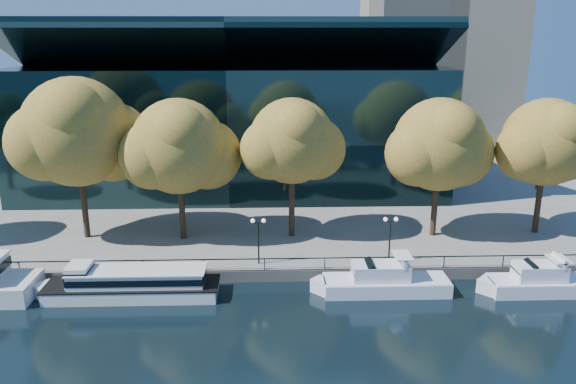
{
  "coord_description": "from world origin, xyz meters",
  "views": [
    {
      "loc": [
        0.55,
        -39.64,
        20.11
      ],
      "look_at": [
        2.11,
        8.0,
        6.29
      ],
      "focal_mm": 35.0,
      "sensor_mm": 36.0,
      "label": 1
    }
  ],
  "objects_px": {
    "cruiser_far": "(538,281)",
    "lamp_1": "(258,231)",
    "lamp_2": "(390,229)",
    "cruiser_near": "(381,281)",
    "tour_boat": "(128,283)",
    "tree_1": "(79,134)",
    "tree_4": "(441,147)",
    "tree_2": "(181,149)",
    "tree_5": "(548,144)",
    "tree_3": "(294,143)"
  },
  "relations": [
    {
      "from": "lamp_2",
      "to": "tour_boat",
      "type": "bearing_deg",
      "value": -169.73
    },
    {
      "from": "cruiser_far",
      "to": "tree_5",
      "type": "height_order",
      "value": "tree_5"
    },
    {
      "from": "tree_5",
      "to": "cruiser_far",
      "type": "bearing_deg",
      "value": -114.24
    },
    {
      "from": "lamp_1",
      "to": "tree_4",
      "type": "bearing_deg",
      "value": 20.68
    },
    {
      "from": "tree_2",
      "to": "lamp_1",
      "type": "bearing_deg",
      "value": -41.41
    },
    {
      "from": "lamp_2",
      "to": "cruiser_near",
      "type": "bearing_deg",
      "value": -110.46
    },
    {
      "from": "tree_1",
      "to": "tree_3",
      "type": "distance_m",
      "value": 19.59
    },
    {
      "from": "tree_2",
      "to": "lamp_2",
      "type": "bearing_deg",
      "value": -19.0
    },
    {
      "from": "cruiser_near",
      "to": "tree_2",
      "type": "xyz_separation_m",
      "value": [
        -16.83,
        9.98,
        8.72
      ]
    },
    {
      "from": "tree_1",
      "to": "tree_5",
      "type": "xyz_separation_m",
      "value": [
        43.5,
        -0.05,
        -1.18
      ]
    },
    {
      "from": "tour_boat",
      "to": "tree_5",
      "type": "relative_size",
      "value": 1.12
    },
    {
      "from": "tour_boat",
      "to": "tree_1",
      "type": "bearing_deg",
      "value": 120.07
    },
    {
      "from": "tour_boat",
      "to": "tree_5",
      "type": "height_order",
      "value": "tree_5"
    },
    {
      "from": "tour_boat",
      "to": "tree_5",
      "type": "distance_m",
      "value": 39.72
    },
    {
      "from": "tree_4",
      "to": "lamp_2",
      "type": "height_order",
      "value": "tree_4"
    },
    {
      "from": "tour_boat",
      "to": "tree_4",
      "type": "height_order",
      "value": "tree_4"
    },
    {
      "from": "tree_3",
      "to": "tree_5",
      "type": "relative_size",
      "value": 1.01
    },
    {
      "from": "cruiser_far",
      "to": "tree_2",
      "type": "xyz_separation_m",
      "value": [
        -29.3,
        10.46,
        8.72
      ]
    },
    {
      "from": "tree_1",
      "to": "tree_4",
      "type": "bearing_deg",
      "value": -0.89
    },
    {
      "from": "tour_boat",
      "to": "lamp_1",
      "type": "relative_size",
      "value": 3.63
    },
    {
      "from": "tree_4",
      "to": "lamp_2",
      "type": "xyz_separation_m",
      "value": [
        -5.79,
        -6.38,
        -5.72
      ]
    },
    {
      "from": "tree_1",
      "to": "lamp_2",
      "type": "bearing_deg",
      "value": -14.1
    },
    {
      "from": "tree_2",
      "to": "cruiser_far",
      "type": "bearing_deg",
      "value": -19.64
    },
    {
      "from": "tree_1",
      "to": "cruiser_near",
      "type": "bearing_deg",
      "value": -22.14
    },
    {
      "from": "tree_1",
      "to": "tree_3",
      "type": "xyz_separation_m",
      "value": [
        19.57,
        -0.23,
        -0.88
      ]
    },
    {
      "from": "tree_5",
      "to": "lamp_2",
      "type": "bearing_deg",
      "value": -156.91
    },
    {
      "from": "tour_boat",
      "to": "lamp_2",
      "type": "xyz_separation_m",
      "value": [
        21.23,
        3.85,
        2.8
      ]
    },
    {
      "from": "tree_3",
      "to": "tree_4",
      "type": "xyz_separation_m",
      "value": [
        13.67,
        -0.28,
        -0.38
      ]
    },
    {
      "from": "tour_boat",
      "to": "tree_2",
      "type": "xyz_separation_m",
      "value": [
        3.02,
        10.12,
        8.53
      ]
    },
    {
      "from": "tree_4",
      "to": "tour_boat",
      "type": "bearing_deg",
      "value": -159.27
    },
    {
      "from": "tree_2",
      "to": "cruiser_near",
      "type": "bearing_deg",
      "value": -30.68
    },
    {
      "from": "tree_5",
      "to": "tree_2",
      "type": "bearing_deg",
      "value": -179.05
    },
    {
      "from": "tour_boat",
      "to": "tree_4",
      "type": "xyz_separation_m",
      "value": [
        27.02,
        10.22,
        8.52
      ]
    },
    {
      "from": "lamp_1",
      "to": "cruiser_near",
      "type": "bearing_deg",
      "value": -20.89
    },
    {
      "from": "cruiser_far",
      "to": "tree_5",
      "type": "bearing_deg",
      "value": 65.76
    },
    {
      "from": "tree_1",
      "to": "tree_3",
      "type": "relative_size",
      "value": 1.15
    },
    {
      "from": "tree_4",
      "to": "tree_2",
      "type": "bearing_deg",
      "value": -179.75
    },
    {
      "from": "lamp_2",
      "to": "tree_1",
      "type": "bearing_deg",
      "value": 165.9
    },
    {
      "from": "cruiser_near",
      "to": "tree_1",
      "type": "xyz_separation_m",
      "value": [
        -26.06,
        10.6,
        9.97
      ]
    },
    {
      "from": "tree_1",
      "to": "lamp_1",
      "type": "xyz_separation_m",
      "value": [
        16.34,
        -6.89,
        -6.98
      ]
    },
    {
      "from": "tree_1",
      "to": "tree_4",
      "type": "relative_size",
      "value": 1.15
    },
    {
      "from": "cruiser_far",
      "to": "lamp_1",
      "type": "relative_size",
      "value": 2.37
    },
    {
      "from": "tree_2",
      "to": "tree_5",
      "type": "height_order",
      "value": "tree_2"
    },
    {
      "from": "cruiser_far",
      "to": "lamp_1",
      "type": "xyz_separation_m",
      "value": [
        -22.19,
        4.18,
        2.99
      ]
    },
    {
      "from": "cruiser_near",
      "to": "lamp_1",
      "type": "height_order",
      "value": "lamp_1"
    },
    {
      "from": "tour_boat",
      "to": "tree_4",
      "type": "relative_size",
      "value": 1.11
    },
    {
      "from": "tour_boat",
      "to": "lamp_1",
      "type": "xyz_separation_m",
      "value": [
        10.13,
        3.85,
        2.8
      ]
    },
    {
      "from": "cruiser_near",
      "to": "tour_boat",
      "type": "bearing_deg",
      "value": -179.6
    },
    {
      "from": "cruiser_near",
      "to": "tree_4",
      "type": "relative_size",
      "value": 0.83
    },
    {
      "from": "cruiser_far",
      "to": "tree_2",
      "type": "height_order",
      "value": "tree_2"
    }
  ]
}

